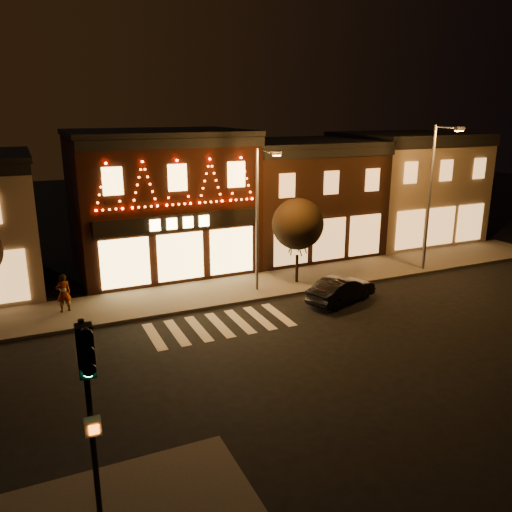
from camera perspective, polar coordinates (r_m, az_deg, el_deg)
ground at (r=20.57m, az=-0.02°, el=-11.61°), size 120.00×120.00×0.00m
sidewalk_far at (r=28.03m, az=-3.06°, el=-3.79°), size 44.00×4.00×0.15m
building_pulp at (r=31.96m, az=-10.49°, el=6.01°), size 10.20×8.34×8.30m
building_right_a at (r=35.50m, az=4.65°, el=6.53°), size 9.20×8.28×7.50m
building_right_b at (r=40.57m, az=15.94°, el=7.36°), size 9.20×8.28×7.80m
traffic_signal_near at (r=12.05m, az=-17.87°, el=-13.52°), size 0.37×0.53×5.08m
streetlamp_mid at (r=26.64m, az=0.42°, el=5.08°), size 0.71×1.69×7.42m
streetlamp_right at (r=31.87m, az=18.87°, el=7.13°), size 0.54×1.93×8.45m
tree_right at (r=28.35m, az=4.60°, el=3.51°), size 2.82×2.82×4.71m
dark_sedan at (r=26.69m, az=9.35°, el=-3.67°), size 4.26×2.63×1.33m
pedestrian at (r=26.29m, az=-20.35°, el=-3.81°), size 0.76×0.58×1.87m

